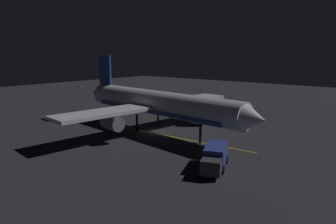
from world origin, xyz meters
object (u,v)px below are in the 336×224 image
Objects in this scene: ground_crew_worker at (217,150)px; catering_truck at (196,116)px; airliner at (156,104)px; traffic_cone_near_right at (168,146)px; baggage_truck at (215,158)px; traffic_cone_near_left at (211,144)px.

catering_truck is at bearing -137.56° from ground_crew_worker.
airliner reaches higher than traffic_cone_near_right.
baggage_truck reaches higher than ground_crew_worker.
catering_truck is 10.55× the size of traffic_cone_near_right.
traffic_cone_near_left and traffic_cone_near_right have the same top height.
catering_truck is (-8.88, 1.69, -3.25)m from airliner.
catering_truck is at bearing -140.02° from baggage_truck.
airliner is 22.14× the size of ground_crew_worker.
ground_crew_worker is at bearing -151.72° from baggage_truck.
traffic_cone_near_right is at bearing -39.95° from traffic_cone_near_left.
baggage_truck is 3.87× the size of ground_crew_worker.
ground_crew_worker is (-3.47, -1.87, -0.42)m from baggage_truck.
baggage_truck is at bearing 73.31° from traffic_cone_near_right.
baggage_truck reaches higher than catering_truck.
airliner is at bearing -108.88° from ground_crew_worker.
baggage_truck is at bearing 28.28° from ground_crew_worker.
airliner is 6.64× the size of catering_truck.
traffic_cone_near_left is at bearing -140.16° from ground_crew_worker.
ground_crew_worker is (13.76, 12.58, -0.39)m from catering_truck.
ground_crew_worker is at bearing 39.84° from traffic_cone_near_left.
airliner is 11.91m from traffic_cone_near_left.
airliner reaches higher than traffic_cone_near_left.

